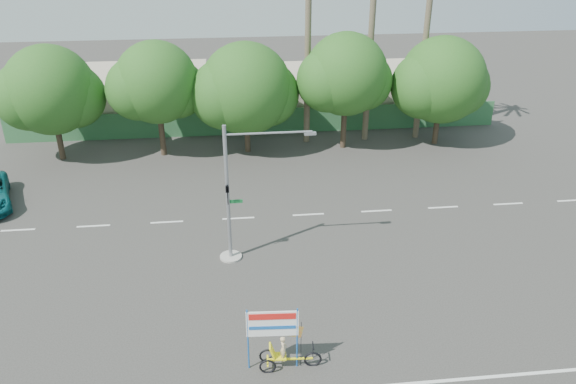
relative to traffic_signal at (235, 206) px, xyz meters
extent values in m
plane|color=#33302D|center=(2.20, -3.98, -2.92)|extent=(120.00, 120.00, 0.00)
cube|color=#336B3D|center=(2.20, 17.52, -1.92)|extent=(38.00, 0.08, 2.00)
cube|color=#B3A58E|center=(-7.80, 22.02, -0.92)|extent=(12.00, 8.00, 4.00)
cube|color=#B3A58E|center=(10.20, 22.02, -1.12)|extent=(14.00, 8.00, 3.60)
cylinder|color=#473828|center=(-11.80, 14.02, -1.16)|extent=(0.40, 0.40, 3.52)
sphere|color=#194F17|center=(-11.80, 14.02, 2.04)|extent=(6.00, 6.00, 6.00)
sphere|color=#194F17|center=(-10.45, 14.32, 1.48)|extent=(4.32, 4.32, 4.32)
sphere|color=#194F17|center=(-13.15, 13.77, 1.72)|extent=(4.56, 4.56, 4.56)
cylinder|color=#473828|center=(-4.80, 14.02, -1.05)|extent=(0.40, 0.40, 3.74)
sphere|color=#194F17|center=(-4.80, 14.02, 2.35)|extent=(5.60, 5.60, 5.60)
sphere|color=#194F17|center=(-3.54, 14.32, 1.76)|extent=(4.03, 4.03, 4.03)
sphere|color=#194F17|center=(-6.06, 13.77, 2.01)|extent=(4.26, 4.26, 4.26)
cylinder|color=#473828|center=(1.20, 14.02, -1.27)|extent=(0.40, 0.40, 3.30)
sphere|color=#194F17|center=(1.20, 14.02, 1.73)|extent=(6.40, 6.40, 6.40)
sphere|color=#194F17|center=(2.64, 14.32, 1.21)|extent=(4.61, 4.61, 4.61)
sphere|color=#194F17|center=(-0.24, 13.77, 1.43)|extent=(4.86, 4.86, 4.86)
cylinder|color=#473828|center=(8.20, 14.02, -0.98)|extent=(0.40, 0.40, 3.87)
sphere|color=#194F17|center=(8.20, 14.02, 2.54)|extent=(5.80, 5.80, 5.80)
sphere|color=#194F17|center=(9.50, 14.32, 1.92)|extent=(4.18, 4.18, 4.18)
sphere|color=#194F17|center=(6.89, 13.77, 2.19)|extent=(4.41, 4.41, 4.41)
cylinder|color=#473828|center=(15.20, 14.02, -1.20)|extent=(0.40, 0.40, 3.43)
sphere|color=#194F17|center=(15.20, 14.02, 1.92)|extent=(6.20, 6.20, 6.20)
sphere|color=#194F17|center=(16.59, 14.32, 1.37)|extent=(4.46, 4.46, 4.46)
sphere|color=#194F17|center=(13.80, 13.77, 1.61)|extent=(4.71, 4.71, 4.71)
cylinder|color=#70604C|center=(10.20, 15.52, 5.58)|extent=(0.44, 0.44, 17.00)
cylinder|color=#70604C|center=(14.20, 15.52, 4.58)|extent=(0.44, 0.44, 15.00)
cylinder|color=#70604C|center=(5.70, 15.52, 4.08)|extent=(0.44, 0.44, 14.00)
cylinder|color=gray|center=(-0.30, 0.02, -2.87)|extent=(1.10, 1.10, 0.10)
cylinder|color=gray|center=(-0.30, 0.02, 0.58)|extent=(0.18, 0.18, 7.00)
cylinder|color=gray|center=(1.70, 0.02, 3.63)|extent=(4.00, 0.10, 0.10)
cube|color=gray|center=(3.60, 0.02, 3.53)|extent=(0.55, 0.20, 0.12)
imported|color=black|center=(-0.30, -0.20, 0.68)|extent=(0.16, 0.20, 1.00)
cube|color=#14662D|center=(0.05, 0.02, 0.23)|extent=(0.70, 0.04, 0.18)
torus|color=black|center=(2.65, -7.86, -2.62)|extent=(0.69, 0.12, 0.68)
torus|color=black|center=(0.96, -7.47, -2.64)|extent=(0.64, 0.11, 0.64)
torus|color=black|center=(0.92, -8.03, -2.64)|extent=(0.64, 0.11, 0.64)
cube|color=yellow|center=(1.80, -7.81, -2.56)|extent=(1.72, 0.17, 0.06)
cube|color=yellow|center=(0.94, -7.75, -2.62)|extent=(0.10, 0.61, 0.05)
cube|color=yellow|center=(1.40, -7.78, -2.41)|extent=(0.53, 0.46, 0.06)
cube|color=yellow|center=(1.12, -7.76, -2.13)|extent=(0.26, 0.44, 0.55)
cylinder|color=black|center=(2.65, -7.86, -2.21)|extent=(0.03, 0.03, 0.56)
cube|color=black|center=(2.65, -7.86, -1.94)|extent=(0.07, 0.46, 0.04)
imported|color=#CCB284|center=(1.55, -7.79, -2.03)|extent=(0.29, 0.41, 1.09)
cylinder|color=blue|center=(0.24, -7.71, -1.56)|extent=(0.06, 0.06, 2.73)
cylinder|color=blue|center=(2.05, -7.82, -1.56)|extent=(0.06, 0.06, 2.73)
cube|color=white|center=(1.14, -7.77, -0.85)|extent=(1.92, 0.17, 1.11)
cube|color=red|center=(1.14, -7.80, -0.50)|extent=(1.71, 0.12, 0.26)
cube|color=blue|center=(1.14, -7.80, -1.00)|extent=(1.71, 0.12, 0.14)
cylinder|color=black|center=(2.20, -7.83, -1.86)|extent=(0.02, 0.02, 2.12)
cube|color=red|center=(1.85, -7.81, -1.20)|extent=(0.89, 0.08, 0.66)
camera|label=1|loc=(-0.06, -23.88, 12.56)|focal=35.00mm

